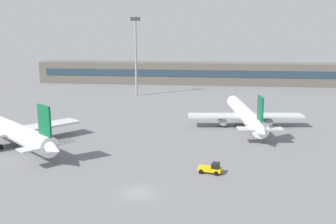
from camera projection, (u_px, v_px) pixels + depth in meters
name	position (u px, v px, depth m)	size (l,w,h in m)	color
ground_plane	(171.00, 124.00, 91.49)	(400.00, 400.00, 0.00)	slate
terminal_building	(190.00, 73.00, 162.35)	(127.93, 12.13, 9.00)	#5B564C
airplane_near	(9.00, 129.00, 74.76)	(32.80, 28.40, 9.92)	white
airplane_mid	(244.00, 114.00, 89.91)	(26.65, 37.99, 9.39)	white
baggage_tug_yellow	(211.00, 168.00, 59.78)	(3.85, 2.47, 1.75)	#F2B20C
floodlight_tower_west	(136.00, 51.00, 130.00)	(3.20, 0.80, 26.31)	gray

